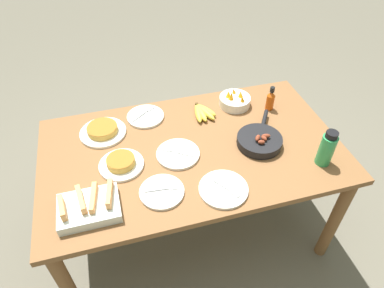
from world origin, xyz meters
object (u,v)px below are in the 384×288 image
empty_plate_far_right (145,117)px  water_bottle (327,149)px  frittata_plate_center (121,163)px  hot_sauce_bottle (270,100)px  frittata_plate_side (103,131)px  empty_plate_far_left (178,154)px  empty_plate_near_front (223,189)px  skillet (260,140)px  melon_tray (89,207)px  fruit_bowl_mango (235,101)px  empty_plate_mid_edge (162,192)px  banana_bunch (202,112)px

empty_plate_far_right → water_bottle: size_ratio=1.07×
frittata_plate_center → hot_sauce_bottle: hot_sauce_bottle is taller
frittata_plate_side → hot_sauce_bottle: 1.03m
frittata_plate_side → empty_plate_far_left: (0.37, -0.29, -0.01)m
empty_plate_near_front → frittata_plate_side: bearing=132.1°
skillet → frittata_plate_center: size_ratio=1.53×
skillet → melon_tray: bearing=135.3°
empty_plate_far_right → empty_plate_near_front: bearing=-68.1°
frittata_plate_side → water_bottle: bearing=-26.5°
frittata_plate_center → empty_plate_near_front: bearing=-33.0°
melon_tray → frittata_plate_side: melon_tray is taller
frittata_plate_side → fruit_bowl_mango: fruit_bowl_mango is taller
frittata_plate_side → water_bottle: 1.23m
empty_plate_far_left → water_bottle: bearing=-19.7°
melon_tray → hot_sauce_bottle: 1.23m
frittata_plate_center → frittata_plate_side: (-0.07, 0.29, -0.00)m
skillet → empty_plate_mid_edge: 0.63m
frittata_plate_side → hot_sauce_bottle: (1.02, -0.04, 0.05)m
empty_plate_near_front → banana_bunch: bearing=82.9°
melon_tray → frittata_plate_center: size_ratio=1.18×
skillet → empty_plate_far_right: skillet is taller
frittata_plate_center → empty_plate_mid_edge: 0.29m
water_bottle → empty_plate_near_front: bearing=-176.1°
water_bottle → hot_sauce_bottle: water_bottle is taller
melon_tray → empty_plate_far_left: bearing=27.1°
empty_plate_near_front → fruit_bowl_mango: bearing=64.8°
banana_bunch → empty_plate_far_right: bearing=169.2°
frittata_plate_side → empty_plate_far_left: 0.47m
banana_bunch → empty_plate_near_front: 0.60m
banana_bunch → hot_sauce_bottle: 0.43m
melon_tray → frittata_plate_center: melon_tray is taller
skillet → empty_plate_near_front: bearing=163.3°
water_bottle → frittata_plate_center: bearing=165.8°
hot_sauce_bottle → empty_plate_far_left: bearing=-159.3°
banana_bunch → fruit_bowl_mango: fruit_bowl_mango is taller
melon_tray → frittata_plate_center: bearing=54.5°
frittata_plate_center → empty_plate_far_right: (0.19, 0.37, -0.01)m
frittata_plate_side → empty_plate_mid_edge: size_ratio=1.21×
fruit_bowl_mango → empty_plate_mid_edge: bearing=-136.0°
empty_plate_mid_edge → hot_sauce_bottle: (0.79, 0.48, 0.06)m
frittata_plate_center → fruit_bowl_mango: fruit_bowl_mango is taller
empty_plate_near_front → empty_plate_mid_edge: size_ratio=1.11×
frittata_plate_side → fruit_bowl_mango: size_ratio=1.36×
empty_plate_far_right → water_bottle: (0.83, -0.63, 0.09)m
empty_plate_near_front → water_bottle: bearing=3.9°
empty_plate_far_right → empty_plate_mid_edge: bearing=-92.5°
empty_plate_near_front → empty_plate_mid_edge: (-0.29, 0.06, 0.00)m
skillet → frittata_plate_center: bearing=119.9°
hot_sauce_bottle → empty_plate_mid_edge: bearing=-148.8°
skillet → empty_plate_far_left: (-0.46, 0.04, -0.02)m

